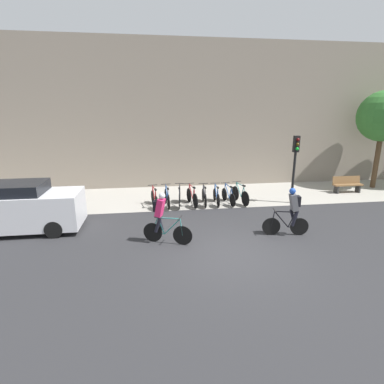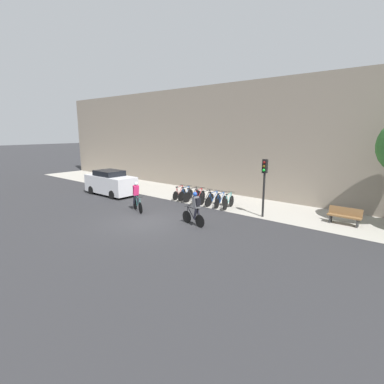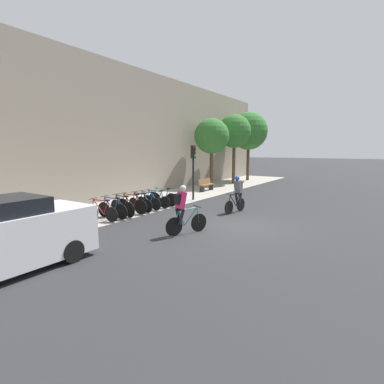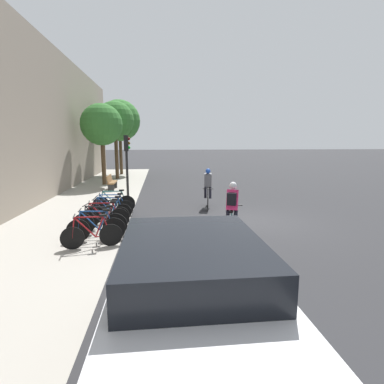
% 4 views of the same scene
% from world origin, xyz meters
% --- Properties ---
extents(ground, '(200.00, 200.00, 0.00)m').
position_xyz_m(ground, '(0.00, 0.00, 0.00)').
color(ground, '#2B2B2D').
extents(kerb_strip, '(44.00, 4.50, 0.01)m').
position_xyz_m(kerb_strip, '(0.00, 6.75, 0.00)').
color(kerb_strip, '#A39E93').
rests_on(kerb_strip, ground).
extents(cyclist_pink, '(1.62, 0.73, 1.78)m').
position_xyz_m(cyclist_pink, '(-2.12, 1.19, 0.95)').
color(cyclist_pink, black).
rests_on(cyclist_pink, ground).
extents(cyclist_grey, '(1.65, 0.52, 1.77)m').
position_xyz_m(cyclist_grey, '(2.46, 1.19, 0.95)').
color(cyclist_grey, black).
rests_on(cyclist_grey, ground).
extents(parked_bike_0, '(0.46, 1.65, 0.95)m').
position_xyz_m(parked_bike_0, '(-2.33, 5.23, 0.39)').
color(parked_bike_0, black).
rests_on(parked_bike_0, ground).
extents(parked_bike_1, '(0.46, 1.71, 0.98)m').
position_xyz_m(parked_bike_1, '(-1.74, 5.23, 0.41)').
color(parked_bike_1, black).
rests_on(parked_bike_1, ground).
extents(parked_bike_2, '(0.46, 1.74, 0.98)m').
position_xyz_m(parked_bike_2, '(-1.15, 5.23, 0.41)').
color(parked_bike_2, black).
rests_on(parked_bike_2, ground).
extents(parked_bike_3, '(0.46, 1.70, 0.98)m').
position_xyz_m(parked_bike_3, '(-0.55, 5.23, 0.41)').
color(parked_bike_3, black).
rests_on(parked_bike_3, ground).
extents(parked_bike_4, '(0.46, 1.63, 0.96)m').
position_xyz_m(parked_bike_4, '(0.04, 5.23, 0.39)').
color(parked_bike_4, black).
rests_on(parked_bike_4, ground).
extents(parked_bike_5, '(0.46, 1.66, 0.95)m').
position_xyz_m(parked_bike_5, '(0.63, 5.23, 0.39)').
color(parked_bike_5, black).
rests_on(parked_bike_5, ground).
extents(parked_bike_6, '(0.46, 1.68, 0.95)m').
position_xyz_m(parked_bike_6, '(1.23, 5.23, 0.39)').
color(parked_bike_6, black).
rests_on(parked_bike_6, ground).
extents(parked_bike_7, '(0.50, 1.71, 0.99)m').
position_xyz_m(parked_bike_7, '(1.82, 5.23, 0.42)').
color(parked_bike_7, black).
rests_on(parked_bike_7, ground).
extents(traffic_light_pole, '(0.26, 0.30, 3.25)m').
position_xyz_m(traffic_light_pole, '(4.32, 4.91, 2.26)').
color(traffic_light_pole, black).
rests_on(traffic_light_pole, ground).
extents(bench, '(1.61, 0.44, 0.89)m').
position_xyz_m(bench, '(8.21, 6.32, 0.47)').
color(bench, brown).
rests_on(bench, ground).
extents(parked_car, '(4.30, 1.84, 1.85)m').
position_xyz_m(parked_car, '(-7.27, 2.95, 0.90)').
color(parked_car, silver).
rests_on(parked_car, ground).
extents(street_tree_0, '(2.79, 2.79, 5.47)m').
position_xyz_m(street_tree_0, '(10.46, 7.16, 4.05)').
color(street_tree_0, '#4C3823').
rests_on(street_tree_0, ground).
extents(street_tree_1, '(2.90, 2.90, 6.04)m').
position_xyz_m(street_tree_1, '(13.70, 6.72, 4.56)').
color(street_tree_1, '#4C3823').
rests_on(street_tree_1, ground).
extents(street_tree_2, '(3.63, 3.63, 6.61)m').
position_xyz_m(street_tree_2, '(17.15, 6.82, 4.77)').
color(street_tree_2, '#4C3823').
rests_on(street_tree_2, ground).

